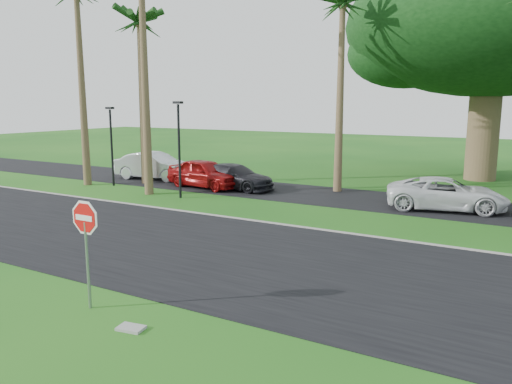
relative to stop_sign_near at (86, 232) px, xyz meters
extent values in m
plane|color=#134A12|center=(-0.50, 3.00, -1.77)|extent=(120.00, 120.00, 0.00)
cube|color=black|center=(-0.50, 5.00, -1.76)|extent=(120.00, 8.00, 0.02)
cube|color=black|center=(-0.50, 15.50, -1.76)|extent=(120.00, 5.00, 0.02)
cube|color=gray|center=(-0.50, 9.05, -1.74)|extent=(120.00, 0.12, 0.06)
cylinder|color=gray|center=(0.00, 0.00, -0.77)|extent=(0.07, 0.07, 2.00)
cylinder|color=white|center=(0.00, 0.00, 0.33)|extent=(1.05, 0.02, 1.05)
cylinder|color=red|center=(0.00, 0.00, 0.33)|extent=(0.90, 0.02, 0.90)
cube|color=white|center=(0.00, 0.00, 0.33)|extent=(0.50, 0.02, 0.12)
cone|color=brown|center=(-13.50, 12.00, 3.48)|extent=(0.44, 0.44, 10.50)
cone|color=brown|center=(-11.00, 14.00, 2.73)|extent=(0.44, 0.44, 9.00)
cone|color=brown|center=(-8.50, 11.50, 3.98)|extent=(0.44, 0.44, 11.50)
cone|color=brown|center=(-0.50, 17.00, 2.98)|extent=(0.44, 0.44, 9.50)
cylinder|color=brown|center=(5.50, 25.00, 1.23)|extent=(1.80, 1.80, 6.00)
ellipsoid|color=black|center=(5.50, 25.00, 7.23)|extent=(16.50, 16.50, 8.25)
cylinder|color=black|center=(-12.00, 12.50, 0.33)|extent=(0.12, 0.12, 4.20)
cube|color=black|center=(-12.00, 12.50, 2.51)|extent=(0.45, 0.25, 0.12)
cylinder|color=black|center=(-6.50, 11.50, 0.48)|extent=(0.12, 0.12, 4.50)
cube|color=black|center=(-6.50, 11.50, 2.81)|extent=(0.45, 0.25, 0.12)
imported|color=silver|center=(-11.50, 15.36, -0.97)|extent=(5.04, 2.19, 1.61)
imported|color=maroon|center=(-7.14, 14.48, -1.00)|extent=(4.76, 2.44, 1.55)
imported|color=black|center=(-5.51, 14.90, -1.12)|extent=(4.65, 2.17, 1.31)
imported|color=silver|center=(5.21, 15.00, -1.08)|extent=(5.36, 3.32, 1.38)
cube|color=gray|center=(1.58, -0.36, -1.74)|extent=(0.60, 0.44, 0.06)
camera|label=1|loc=(8.56, -7.38, 2.82)|focal=35.00mm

